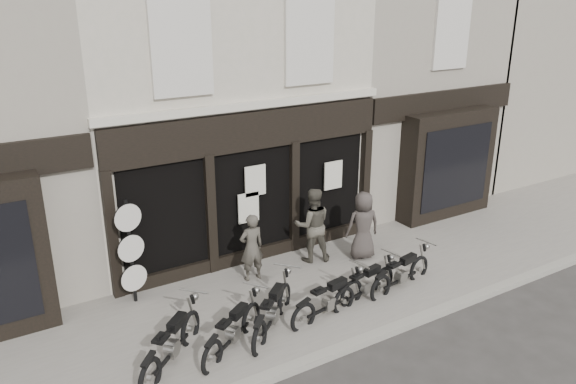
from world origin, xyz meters
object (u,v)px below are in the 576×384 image
motorcycle_1 (233,333)px  man_centre (312,225)px  motorcycle_3 (329,302)px  advert_sign_post (132,256)px  motorcycle_5 (401,276)px  man_left (252,247)px  man_right (363,225)px  motorcycle_0 (172,347)px  motorcycle_4 (365,287)px  motorcycle_2 (273,314)px

motorcycle_1 → man_centre: man_centre is taller
motorcycle_3 → advert_sign_post: bearing=131.6°
motorcycle_5 → man_centre: 2.50m
man_left → man_right: size_ratio=0.93×
motorcycle_0 → motorcycle_4: bearing=-42.4°
motorcycle_2 → motorcycle_4: 2.32m
motorcycle_0 → motorcycle_4: motorcycle_0 is taller
motorcycle_1 → motorcycle_4: bearing=-31.3°
man_centre → motorcycle_3: bearing=85.1°
motorcycle_1 → motorcycle_2: size_ratio=1.01×
motorcycle_0 → motorcycle_1: bearing=-48.5°
man_centre → man_right: 1.29m
motorcycle_3 → advert_sign_post: advert_sign_post is taller
motorcycle_2 → man_left: 2.16m
man_centre → motorcycle_2: bearing=62.6°
man_right → motorcycle_2: bearing=39.4°
man_right → advert_sign_post: (-5.58, 0.84, 0.21)m
motorcycle_2 → motorcycle_0: bearing=139.4°
motorcycle_1 → motorcycle_4: 3.28m
motorcycle_1 → motorcycle_4: size_ratio=0.93×
man_centre → motorcycle_4: bearing=109.7°
motorcycle_4 → man_centre: bearing=77.7°
motorcycle_0 → man_right: bearing=-26.2°
man_left → man_centre: 1.77m
motorcycle_2 → man_left: bearing=32.4°
motorcycle_4 → motorcycle_1: bearing=170.5°
advert_sign_post → man_left: bearing=-20.4°
man_centre → motorcycle_1: bearing=55.1°
motorcycle_3 → motorcycle_5: (2.09, 0.11, -0.00)m
man_centre → motorcycle_5: bearing=134.8°
motorcycle_4 → man_right: man_right is taller
motorcycle_0 → motorcycle_5: bearing=-42.7°
advert_sign_post → motorcycle_1: bearing=-78.3°
motorcycle_2 → advert_sign_post: (-2.06, 2.43, 0.79)m
motorcycle_5 → man_right: man_right is taller
motorcycle_1 → advert_sign_post: (-1.11, 2.58, 0.81)m
man_centre → man_right: size_ratio=1.09×
motorcycle_3 → motorcycle_4: size_ratio=1.05×
motorcycle_5 → man_centre: bearing=103.5°
motorcycle_5 → advert_sign_post: 6.01m
motorcycle_5 → motorcycle_1: bearing=170.3°
man_right → man_left: bearing=6.9°
motorcycle_5 → motorcycle_0: bearing=168.8°
motorcycle_2 → man_right: man_right is taller
motorcycle_3 → man_left: (-0.66, 2.20, 0.54)m
motorcycle_1 → man_right: man_right is taller
man_left → man_right: bearing=172.6°
motorcycle_0 → man_centre: bearing=-16.5°
motorcycle_4 → advert_sign_post: 5.10m
motorcycle_3 → motorcycle_5: bearing=-7.2°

